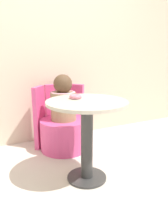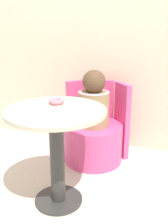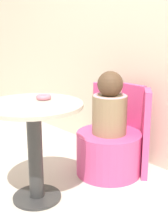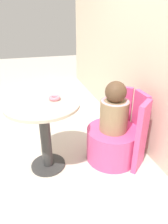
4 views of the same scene
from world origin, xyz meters
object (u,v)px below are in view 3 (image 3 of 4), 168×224
(tub_chair, at_px, (109,153))
(donut, at_px, (44,97))
(child_figure, at_px, (110,106))
(round_table, at_px, (34,132))

(tub_chair, height_order, donut, donut)
(child_figure, xyz_separation_m, donut, (-0.10, -0.55, 0.14))
(tub_chair, distance_m, child_figure, 0.40)
(child_figure, bearing_deg, tub_chair, 180.00)
(round_table, distance_m, donut, 0.25)
(tub_chair, distance_m, donut, 0.78)
(child_figure, bearing_deg, round_table, -94.91)
(round_table, relative_size, child_figure, 1.39)
(round_table, distance_m, child_figure, 0.68)
(tub_chair, bearing_deg, round_table, -94.91)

